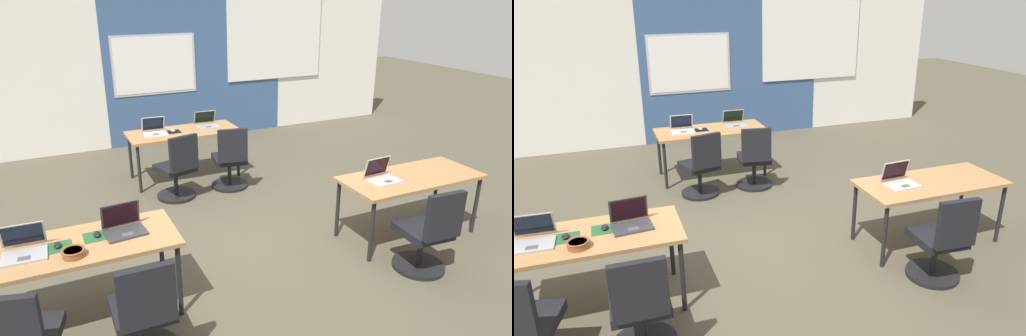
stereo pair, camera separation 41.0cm
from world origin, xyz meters
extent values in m
plane|color=#4C4738|center=(0.00, 0.00, 0.00)|extent=(24.00, 24.00, 0.00)
cube|color=silver|center=(0.00, 4.20, 1.40)|extent=(10.00, 0.20, 2.80)
cube|color=#385684|center=(0.89, 4.09, 1.40)|extent=(3.34, 0.01, 2.80)
cube|color=#B7B7BC|center=(0.10, 4.09, 1.42)|extent=(1.48, 0.02, 1.04)
cube|color=white|center=(0.10, 4.08, 1.42)|extent=(1.40, 0.02, 0.96)
cube|color=white|center=(2.48, 4.08, 1.83)|extent=(2.00, 0.02, 1.64)
cube|color=#A37547|center=(-1.75, -0.60, 0.70)|extent=(1.60, 0.70, 0.04)
cylinder|color=black|center=(-1.01, -0.90, 0.34)|extent=(0.04, 0.04, 0.68)
cylinder|color=black|center=(-1.01, -0.30, 0.34)|extent=(0.04, 0.04, 0.68)
cube|color=#A37547|center=(1.75, -0.60, 0.70)|extent=(1.60, 0.70, 0.04)
cylinder|color=black|center=(1.01, -0.90, 0.34)|extent=(0.04, 0.04, 0.68)
cylinder|color=black|center=(2.49, -0.90, 0.34)|extent=(0.04, 0.04, 0.68)
cylinder|color=black|center=(1.01, -0.30, 0.34)|extent=(0.04, 0.04, 0.68)
cylinder|color=black|center=(2.49, -0.30, 0.34)|extent=(0.04, 0.04, 0.68)
cube|color=#A37547|center=(0.00, 2.20, 0.70)|extent=(1.60, 0.70, 0.04)
cylinder|color=black|center=(-0.74, 1.90, 0.34)|extent=(0.04, 0.04, 0.68)
cylinder|color=black|center=(0.74, 1.90, 0.34)|extent=(0.04, 0.04, 0.68)
cylinder|color=black|center=(-0.74, 2.50, 0.34)|extent=(0.04, 0.04, 0.68)
cylinder|color=black|center=(0.74, 2.50, 0.34)|extent=(0.04, 0.04, 0.68)
cube|color=#9E9EA3|center=(-2.14, -0.64, 0.73)|extent=(0.34, 0.24, 0.02)
cube|color=#4C4C4F|center=(-2.14, -0.69, 0.74)|extent=(0.09, 0.06, 0.00)
cube|color=#9E9EA3|center=(-2.13, -0.49, 0.84)|extent=(0.33, 0.09, 0.21)
cube|color=black|center=(-2.13, -0.49, 0.84)|extent=(0.30, 0.08, 0.18)
cube|color=#23512D|center=(-1.90, -0.59, 0.72)|extent=(0.22, 0.19, 0.00)
ellipsoid|color=black|center=(-1.90, -0.59, 0.74)|extent=(0.06, 0.10, 0.03)
cube|color=black|center=(-2.18, -1.22, 0.42)|extent=(0.54, 0.54, 0.08)
cube|color=#B7B7BC|center=(1.38, -0.60, 0.73)|extent=(0.34, 0.25, 0.02)
cube|color=#4C4C4F|center=(1.39, -0.65, 0.74)|extent=(0.09, 0.07, 0.00)
cube|color=#B7B7BC|center=(1.37, -0.46, 0.84)|extent=(0.33, 0.08, 0.22)
cube|color=black|center=(1.38, -0.47, 0.85)|extent=(0.30, 0.07, 0.19)
cylinder|color=black|center=(1.39, -1.21, 0.02)|extent=(0.52, 0.52, 0.04)
cylinder|color=black|center=(1.39, -1.21, 0.21)|extent=(0.06, 0.06, 0.34)
cube|color=black|center=(1.39, -1.21, 0.42)|extent=(0.47, 0.47, 0.08)
cube|color=black|center=(1.37, -1.46, 0.69)|extent=(0.40, 0.09, 0.46)
sphere|color=black|center=(1.40, -0.98, 0.02)|extent=(0.04, 0.04, 0.04)
sphere|color=black|center=(1.60, -1.30, 0.02)|extent=(0.04, 0.04, 0.04)
sphere|color=black|center=(1.16, -1.27, 0.02)|extent=(0.04, 0.04, 0.04)
cube|color=#9E9EA3|center=(0.39, 2.24, 0.73)|extent=(0.34, 0.25, 0.02)
cube|color=#4C4C4F|center=(0.39, 2.19, 0.74)|extent=(0.09, 0.07, 0.00)
cube|color=#9E9EA3|center=(0.40, 2.40, 0.84)|extent=(0.34, 0.12, 0.20)
cube|color=black|center=(0.40, 2.40, 0.84)|extent=(0.30, 0.10, 0.18)
cylinder|color=black|center=(0.46, 1.58, 0.02)|extent=(0.52, 0.52, 0.04)
cylinder|color=black|center=(0.46, 1.58, 0.21)|extent=(0.06, 0.06, 0.34)
cube|color=black|center=(0.46, 1.58, 0.42)|extent=(0.51, 0.51, 0.08)
cube|color=black|center=(0.42, 1.33, 0.69)|extent=(0.40, 0.13, 0.46)
sphere|color=black|center=(0.50, 1.81, 0.02)|extent=(0.04, 0.04, 0.04)
sphere|color=black|center=(0.67, 1.47, 0.02)|extent=(0.04, 0.04, 0.04)
sphere|color=black|center=(0.23, 1.55, 0.02)|extent=(0.04, 0.04, 0.04)
cube|color=#333338|center=(-1.36, -0.59, 0.73)|extent=(0.35, 0.26, 0.02)
cube|color=#4C4C4F|center=(-1.36, -0.64, 0.74)|extent=(0.10, 0.07, 0.00)
cube|color=#333338|center=(-1.37, -0.46, 0.85)|extent=(0.33, 0.07, 0.22)
cube|color=black|center=(-1.37, -0.47, 0.85)|extent=(0.30, 0.06, 0.19)
cube|color=#23512D|center=(-1.59, -0.54, 0.72)|extent=(0.22, 0.19, 0.00)
ellipsoid|color=black|center=(-1.59, -0.54, 0.74)|extent=(0.06, 0.10, 0.03)
cylinder|color=black|center=(-1.40, -1.25, 0.21)|extent=(0.06, 0.06, 0.34)
cube|color=black|center=(-1.40, -1.25, 0.42)|extent=(0.44, 0.44, 0.08)
cube|color=black|center=(-1.40, -1.50, 0.69)|extent=(0.40, 0.06, 0.46)
sphere|color=black|center=(-1.39, -1.02, 0.02)|extent=(0.04, 0.04, 0.04)
cube|color=silver|center=(-0.41, 2.19, 0.73)|extent=(0.34, 0.25, 0.02)
cube|color=#4C4C4F|center=(-0.41, 2.14, 0.74)|extent=(0.09, 0.06, 0.00)
cube|color=silver|center=(-0.40, 2.34, 0.84)|extent=(0.33, 0.09, 0.21)
cube|color=black|center=(-0.40, 2.34, 0.84)|extent=(0.30, 0.08, 0.18)
cube|color=black|center=(-0.15, 2.22, 0.72)|extent=(0.22, 0.19, 0.00)
ellipsoid|color=#B2B2B7|center=(-0.15, 2.22, 0.74)|extent=(0.08, 0.11, 0.03)
cylinder|color=black|center=(-0.33, 1.55, 0.02)|extent=(0.52, 0.52, 0.04)
cylinder|color=black|center=(-0.33, 1.55, 0.21)|extent=(0.06, 0.06, 0.34)
cube|color=black|center=(-0.33, 1.55, 0.42)|extent=(0.53, 0.53, 0.08)
cube|color=black|center=(-0.27, 1.31, 0.69)|extent=(0.40, 0.16, 0.46)
sphere|color=black|center=(-0.39, 1.78, 0.02)|extent=(0.04, 0.04, 0.04)
sphere|color=black|center=(-0.10, 1.53, 0.02)|extent=(0.04, 0.04, 0.04)
sphere|color=black|center=(-0.53, 1.43, 0.02)|extent=(0.04, 0.04, 0.04)
cylinder|color=brown|center=(-1.79, -0.79, 0.75)|extent=(0.17, 0.17, 0.05)
torus|color=brown|center=(-1.79, -0.79, 0.78)|extent=(0.18, 0.18, 0.02)
cylinder|color=#B26628|center=(-1.79, -0.79, 0.77)|extent=(0.14, 0.14, 0.01)
camera|label=1|loc=(-1.88, -4.25, 2.64)|focal=33.13mm
camera|label=2|loc=(-1.50, -4.41, 2.64)|focal=33.13mm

